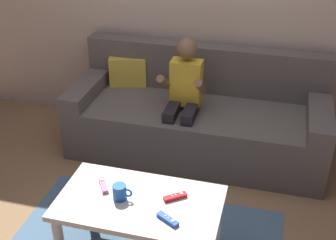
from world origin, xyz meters
TOP-DOWN VIEW (x-y plane):
  - ground_plane at (0.00, 0.00)m, footprint 9.41×9.41m
  - couch at (0.08, 1.10)m, footprint 2.05×0.80m
  - person_seated_on_couch at (-0.00, 0.92)m, footprint 0.34×0.41m
  - coffee_table at (-0.01, -0.17)m, footprint 0.95×0.54m
  - game_remote_blue_near_edge at (0.20, -0.29)m, footprint 0.14×0.10m
  - game_remote_pink_center at (-0.25, -0.10)m, footprint 0.11×0.14m
  - game_remote_red_far_corner at (0.19, -0.09)m, footprint 0.13×0.11m
  - coffee_mug at (-0.12, -0.18)m, footprint 0.12×0.08m

SIDE VIEW (x-z plane):
  - ground_plane at x=0.00m, z-range 0.00..0.00m
  - couch at x=0.08m, z-range -0.12..0.70m
  - coffee_table at x=-0.01m, z-range 0.14..0.56m
  - game_remote_blue_near_edge at x=0.20m, z-range 0.42..0.45m
  - game_remote_pink_center at x=-0.25m, z-range 0.42..0.45m
  - game_remote_red_far_corner at x=0.19m, z-range 0.42..0.45m
  - coffee_mug at x=-0.12m, z-range 0.42..0.52m
  - person_seated_on_couch at x=0.00m, z-range 0.07..1.07m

